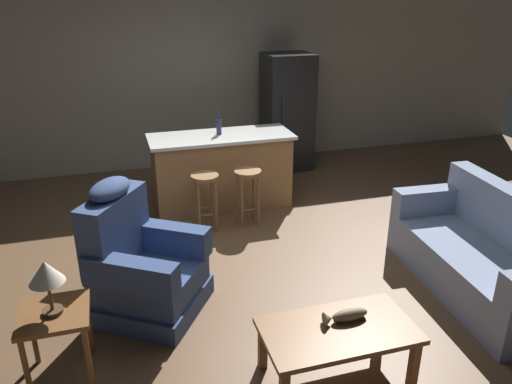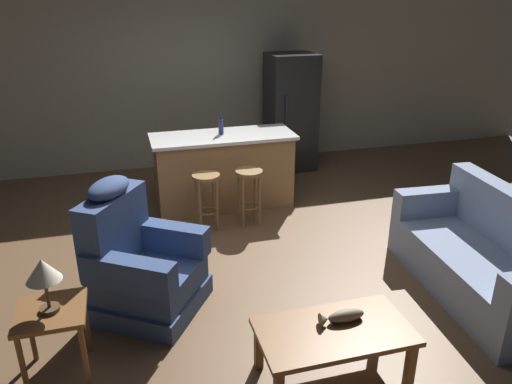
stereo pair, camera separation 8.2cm
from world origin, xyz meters
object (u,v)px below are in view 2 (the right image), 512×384
Objects in this scene: couch at (485,259)px; table_lamp at (43,273)px; coffee_table at (334,336)px; refrigerator at (290,112)px; kitchen_island at (224,170)px; recliner_near_lamp at (140,265)px; bar_stool_right at (249,187)px; fish_figurine at (342,317)px; bar_stool_left at (206,191)px; end_table at (52,321)px; bottle_tall_green at (221,126)px.

couch is 4.77× the size of table_lamp.
coffee_table is 4.68m from refrigerator.
table_lamp is 0.23× the size of kitchen_island.
recliner_near_lamp is 1.76× the size of bar_stool_right.
table_lamp is 3.30m from kitchen_island.
refrigerator is (1.32, 1.20, 0.40)m from kitchen_island.
table_lamp reaches higher than fish_figurine.
table_lamp is 5.03m from refrigerator.
recliner_near_lamp is 4.11m from refrigerator.
coffee_table is at bearing -141.52° from fish_figurine.
recliner_near_lamp reaches higher than bar_stool_left.
couch is at bearing 19.14° from fish_figurine.
end_table is at bearing -124.04° from kitchen_island.
bar_stool_right is (0.17, -0.63, -0.01)m from kitchen_island.
bar_stool_right is at bearing 88.29° from coffee_table.
refrigerator is (2.50, 3.22, 0.46)m from recliner_near_lamp.
bottle_tall_green is at bearing 106.46° from kitchen_island.
couch is 3.73m from end_table.
bar_stool_left is at bearing 180.00° from bar_stool_right.
bar_stool_left is 2.50m from refrigerator.
coffee_table is 3.29m from kitchen_island.
table_lamp is at bearing -123.38° from bottle_tall_green.
bottle_tall_green is (1.82, 2.75, 0.59)m from end_table.
coffee_table is 1.92m from couch.
fish_figurine is 1.83m from couch.
end_table is at bearing 165.77° from fish_figurine.
end_table is 0.82× the size of bar_stool_right.
coffee_table is 1.62× the size of bar_stool_left.
bottle_tall_green is (0.33, 0.67, 0.58)m from bar_stool_left.
bottle_tall_green is at bearing -50.27° from couch.
couch is (1.72, 0.60, -0.12)m from fish_figurine.
refrigerator is (1.66, 1.83, 0.41)m from bar_stool_left.
fish_figurine is 2.11m from table_lamp.
bar_stool_left is (-0.52, 2.59, 0.01)m from fish_figurine.
bar_stool_right is at bearing 79.25° from recliner_near_lamp.
coffee_table is 2.01m from end_table.
kitchen_island reaches higher than fish_figurine.
couch is 1.63× the size of recliner_near_lamp.
recliner_near_lamp reaches higher than table_lamp.
bottle_tall_green is (-0.19, 3.26, 0.59)m from fish_figurine.
kitchen_island is at bearing -137.68° from refrigerator.
table_lamp is 2.92m from bar_stool_right.
table_lamp is (-0.65, -0.70, 0.45)m from recliner_near_lamp.
table_lamp reaches higher than bar_stool_right.
recliner_near_lamp is 0.94m from end_table.
recliner_near_lamp is 0.68× the size of refrigerator.
bottle_tall_green is (-0.10, 3.32, 0.69)m from coffee_table.
bar_stool_right is at bearing -45.03° from couch.
refrigerator is (3.15, 3.92, 0.01)m from table_lamp.
coffee_table is 1.80m from recliner_near_lamp.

